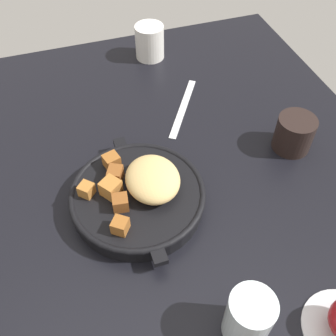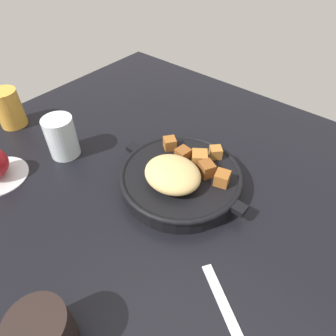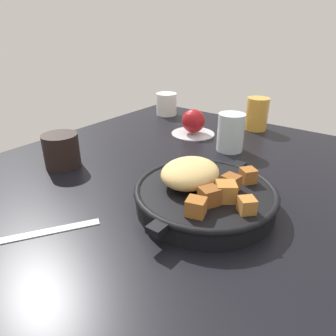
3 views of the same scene
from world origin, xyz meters
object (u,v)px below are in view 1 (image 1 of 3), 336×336
at_px(butter_knife, 183,107).
at_px(coffee_mug_dark, 294,134).
at_px(water_glass_tall, 248,318).
at_px(ceramic_mug_white, 150,42).
at_px(cast_iron_skillet, 139,194).

relative_size(butter_knife, coffee_mug_dark, 2.68).
relative_size(butter_knife, water_glass_tall, 2.22).
bearing_deg(ceramic_mug_white, coffee_mug_dark, 24.32).
bearing_deg(water_glass_tall, butter_knife, 170.61).
distance_m(coffee_mug_dark, water_glass_tall, 0.41).
bearing_deg(butter_knife, water_glass_tall, 23.21).
height_order(butter_knife, coffee_mug_dark, coffee_mug_dark).
distance_m(cast_iron_skillet, ceramic_mug_white, 0.49).
bearing_deg(ceramic_mug_white, butter_knife, 3.26).
relative_size(cast_iron_skillet, ceramic_mug_white, 3.32).
relative_size(cast_iron_skillet, coffee_mug_dark, 3.71).
distance_m(ceramic_mug_white, coffee_mug_dark, 0.46).
bearing_deg(coffee_mug_dark, ceramic_mug_white, -155.68).
xyz_separation_m(cast_iron_skillet, coffee_mug_dark, (-0.04, 0.35, 0.01)).
xyz_separation_m(cast_iron_skillet, butter_knife, (-0.23, 0.17, -0.03)).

